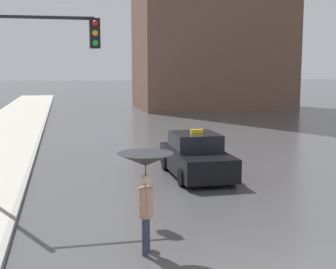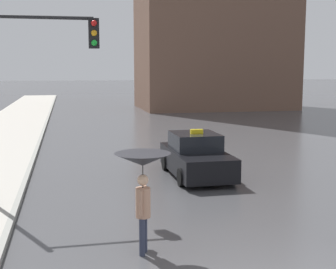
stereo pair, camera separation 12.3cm
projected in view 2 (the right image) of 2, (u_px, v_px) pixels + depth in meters
name	position (u px, v px, depth m)	size (l,w,h in m)	color
taxi	(196.00, 157.00, 16.66)	(1.91, 4.13, 1.70)	black
pedestrian_with_umbrella	(143.00, 171.00, 9.49)	(1.15, 1.15, 2.13)	#2D3347
traffic_light	(33.00, 70.00, 12.48)	(3.04, 0.38, 5.47)	black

